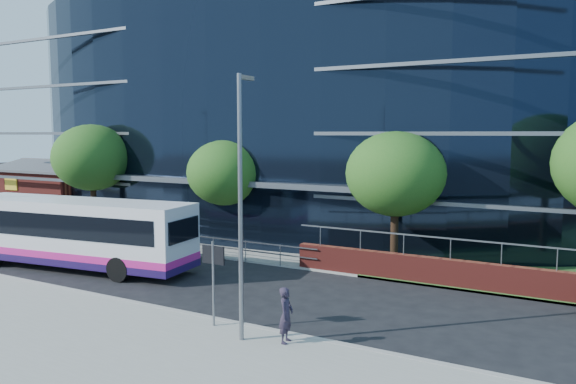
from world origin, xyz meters
The scene contains 16 objects.
ground centered at (0.00, 0.00, 0.00)m, with size 200.00×200.00×0.00m, color black.
pavement_near centered at (0.00, -5.00, 0.07)m, with size 80.00×8.00×0.15m, color gray.
kerb centered at (0.00, -1.00, 0.08)m, with size 80.00×0.25×0.16m, color gray.
yellow_line_outer centered at (0.00, -0.80, 0.01)m, with size 80.00×0.08×0.01m, color gold.
yellow_line_inner centered at (0.00, -0.65, 0.01)m, with size 80.00×0.08×0.01m, color gold.
far_forecourt centered at (-6.00, 11.00, 0.05)m, with size 50.00×8.00×0.10m, color gray.
glass_office centered at (-4.00, 20.85, 8.00)m, with size 44.00×23.10×16.00m.
brick_pavilion centered at (-22.00, 13.50, 1.94)m, with size 8.60×6.66×4.40m.
guard_railings centered at (-8.00, 7.00, 0.82)m, with size 24.00×0.05×1.10m.
street_sign centered at (4.50, -1.59, 2.15)m, with size 0.85×0.09×2.80m.
tree_far_a centered at (-13.00, 9.00, 4.86)m, with size 4.95×4.95×6.98m.
tree_far_b centered at (-3.00, 9.50, 4.21)m, with size 4.29×4.29×6.05m.
tree_far_c centered at (7.00, 9.00, 4.54)m, with size 4.62×4.62×6.51m.
streetlight_east centered at (6.00, -2.17, 4.44)m, with size 0.15×0.77×8.00m.
city_bus centered at (-6.25, 2.01, 1.74)m, with size 12.34×4.29×3.27m.
pedestrian centered at (7.29, -1.73, 1.00)m, with size 0.62×0.40×1.69m, color #261F2E.
Camera 1 is at (15.37, -15.90, 6.42)m, focal length 35.00 mm.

